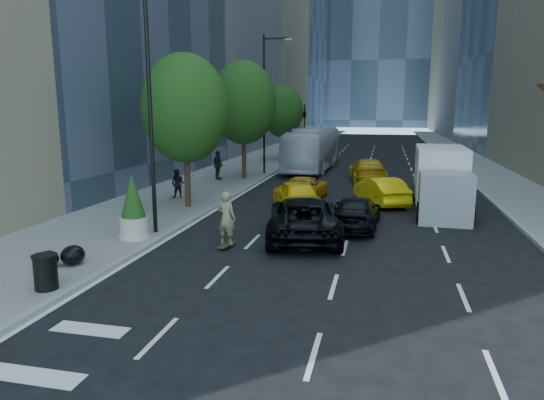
% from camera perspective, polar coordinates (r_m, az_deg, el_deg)
% --- Properties ---
extents(ground, '(160.00, 160.00, 0.00)m').
position_cam_1_polar(ground, '(14.31, 3.22, -9.80)').
color(ground, black).
rests_on(ground, ground).
extents(sidewalk_left, '(6.00, 120.00, 0.15)m').
position_cam_1_polar(sidewalk_left, '(44.91, -1.56, 4.54)').
color(sidewalk_left, slate).
rests_on(sidewalk_left, ground).
extents(sidewalk_right, '(4.00, 120.00, 0.15)m').
position_cam_1_polar(sidewalk_right, '(44.17, 23.10, 3.56)').
color(sidewalk_right, slate).
rests_on(sidewalk_right, ground).
extents(tower_right_far, '(20.00, 24.00, 50.00)m').
position_cam_1_polar(tower_right_far, '(114.68, 24.28, 20.02)').
color(tower_right_far, '#84725B').
rests_on(tower_right_far, ground).
extents(lamp_near, '(2.13, 0.22, 10.00)m').
position_cam_1_polar(lamp_near, '(19.22, -13.79, 12.86)').
color(lamp_near, black).
rests_on(lamp_near, sidewalk_left).
extents(lamp_far, '(2.13, 0.22, 10.00)m').
position_cam_1_polar(lamp_far, '(36.23, -0.67, 12.11)').
color(lamp_far, black).
rests_on(lamp_far, sidewalk_left).
extents(tree_near, '(4.20, 4.20, 7.46)m').
position_cam_1_polar(tree_near, '(24.12, -10.19, 10.54)').
color(tree_near, '#2F2412').
rests_on(tree_near, sidewalk_left).
extents(tree_mid, '(4.50, 4.50, 7.99)m').
position_cam_1_polar(tree_mid, '(33.55, -3.39, 11.34)').
color(tree_mid, '#2F2412').
rests_on(tree_mid, sidewalk_left).
extents(tree_far, '(3.90, 3.90, 6.92)m').
position_cam_1_polar(tree_far, '(46.17, 1.25, 10.38)').
color(tree_far, '#2F2412').
rests_on(tree_far, sidewalk_left).
extents(traffic_signal, '(2.48, 0.53, 5.20)m').
position_cam_1_polar(traffic_signal, '(53.90, 3.86, 10.02)').
color(traffic_signal, black).
rests_on(traffic_signal, sidewalk_left).
extents(skateboarder, '(0.78, 0.58, 1.96)m').
position_cam_1_polar(skateboarder, '(17.56, -5.40, -2.55)').
color(skateboarder, '#8A7E56').
rests_on(skateboarder, ground).
extents(black_sedan_lincoln, '(3.66, 6.23, 1.63)m').
position_cam_1_polar(black_sedan_lincoln, '(18.91, 3.79, -2.07)').
color(black_sedan_lincoln, black).
rests_on(black_sedan_lincoln, ground).
extents(black_sedan_mercedes, '(2.12, 4.72, 1.34)m').
position_cam_1_polar(black_sedan_mercedes, '(20.74, 9.85, -1.45)').
color(black_sedan_mercedes, black).
rests_on(black_sedan_mercedes, ground).
extents(taxi_a, '(3.33, 4.71, 1.49)m').
position_cam_1_polar(taxi_a, '(24.37, 2.79, 0.71)').
color(taxi_a, yellow).
rests_on(taxi_a, ground).
extents(taxi_b, '(3.11, 4.60, 1.44)m').
position_cam_1_polar(taxi_b, '(26.12, 12.68, 1.09)').
color(taxi_b, yellow).
rests_on(taxi_b, ground).
extents(taxi_c, '(2.42, 4.74, 1.28)m').
position_cam_1_polar(taxi_c, '(26.90, 3.78, 1.44)').
color(taxi_c, orange).
rests_on(taxi_c, ground).
extents(taxi_d, '(2.96, 5.68, 1.57)m').
position_cam_1_polar(taxi_d, '(33.98, 11.19, 3.49)').
color(taxi_d, '#D39C0B').
rests_on(taxi_d, ground).
extents(city_bus, '(3.17, 12.24, 3.39)m').
position_cam_1_polar(city_bus, '(39.90, 4.84, 6.04)').
color(city_bus, silver).
rests_on(city_bus, ground).
extents(box_truck, '(2.52, 6.53, 3.09)m').
position_cam_1_polar(box_truck, '(24.89, 19.29, 2.25)').
color(box_truck, silver).
rests_on(box_truck, ground).
extents(pedestrian_a, '(0.80, 0.64, 1.58)m').
position_cam_1_polar(pedestrian_a, '(26.80, -11.03, 1.88)').
color(pedestrian_a, black).
rests_on(pedestrian_a, sidewalk_left).
extents(pedestrian_b, '(1.19, 1.12, 1.97)m').
position_cam_1_polar(pedestrian_b, '(33.31, -6.36, 4.09)').
color(pedestrian_b, black).
rests_on(pedestrian_b, sidewalk_left).
extents(trash_can, '(0.62, 0.62, 0.93)m').
position_cam_1_polar(trash_can, '(14.68, -25.08, -7.76)').
color(trash_can, black).
rests_on(trash_can, sidewalk_left).
extents(planter_shrub, '(1.03, 1.03, 2.46)m').
position_cam_1_polar(planter_shrub, '(18.94, -16.02, -0.89)').
color(planter_shrub, beige).
rests_on(planter_shrub, sidewalk_left).
extents(garbage_bags, '(1.25, 1.20, 0.62)m').
position_cam_1_polar(garbage_bags, '(16.60, -23.38, -6.15)').
color(garbage_bags, black).
rests_on(garbage_bags, sidewalk_left).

